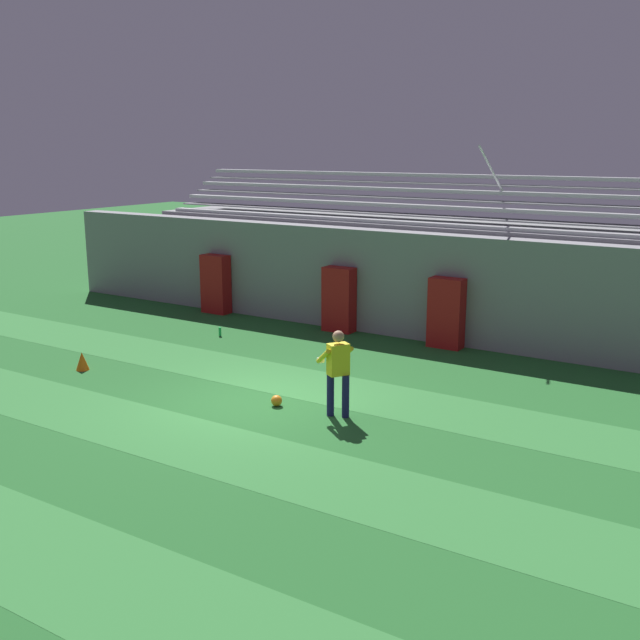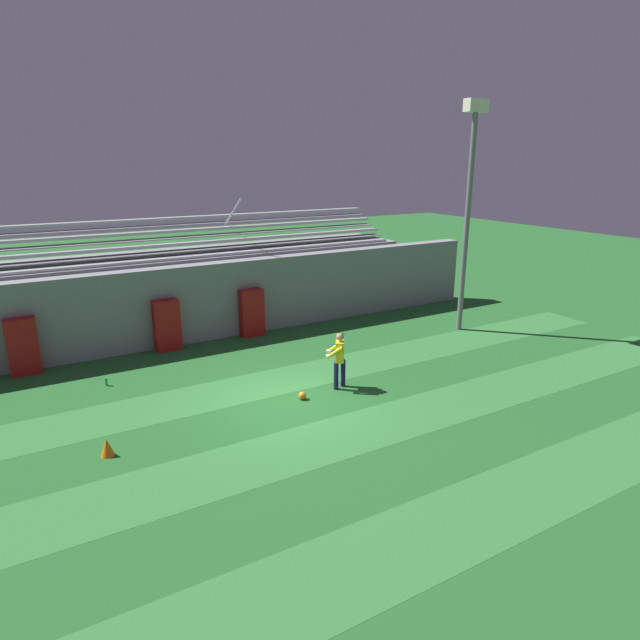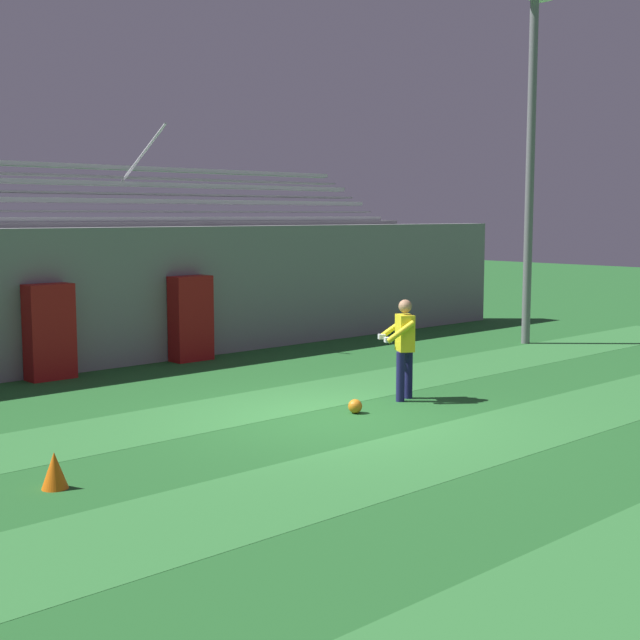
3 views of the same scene
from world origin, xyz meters
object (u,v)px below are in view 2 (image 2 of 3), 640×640
(padding_pillar_gate_left, at_px, (167,325))
(water_bottle, at_px, (106,382))
(traffic_cone, at_px, (107,447))
(goalkeeper, at_px, (339,357))
(soccer_ball, at_px, (302,396))
(floodlight_pole, at_px, (469,191))
(padding_pillar_far_left, at_px, (23,347))
(padding_pillar_gate_right, at_px, (252,313))

(padding_pillar_gate_left, distance_m, water_bottle, 3.35)
(padding_pillar_gate_left, relative_size, traffic_cone, 4.24)
(goalkeeper, height_order, water_bottle, goalkeeper)
(soccer_ball, height_order, water_bottle, water_bottle)
(floodlight_pole, xyz_separation_m, water_bottle, (-12.86, 1.14, -5.15))
(padding_pillar_far_left, bearing_deg, water_bottle, -48.08)
(padding_pillar_gate_right, distance_m, soccer_ball, 6.03)
(goalkeeper, bearing_deg, water_bottle, 148.82)
(padding_pillar_far_left, relative_size, floodlight_pole, 0.21)
(floodlight_pole, relative_size, goalkeeper, 5.02)
(padding_pillar_gate_left, height_order, padding_pillar_gate_right, same)
(padding_pillar_gate_right, height_order, water_bottle, padding_pillar_gate_right)
(padding_pillar_gate_left, relative_size, padding_pillar_far_left, 1.00)
(soccer_ball, distance_m, water_bottle, 5.86)
(floodlight_pole, bearing_deg, goalkeeper, -161.21)
(soccer_ball, bearing_deg, padding_pillar_gate_left, 109.81)
(goalkeeper, xyz_separation_m, water_bottle, (-5.84, 3.53, -0.83))
(padding_pillar_far_left, relative_size, water_bottle, 7.42)
(soccer_ball, bearing_deg, padding_pillar_gate_right, 80.06)
(padding_pillar_gate_left, distance_m, padding_pillar_far_left, 4.38)
(soccer_ball, relative_size, water_bottle, 0.92)
(padding_pillar_gate_right, bearing_deg, traffic_cone, -134.54)
(floodlight_pole, bearing_deg, water_bottle, 174.92)
(traffic_cone, bearing_deg, goalkeeper, 5.06)
(padding_pillar_far_left, relative_size, traffic_cone, 4.24)
(padding_pillar_gate_left, bearing_deg, padding_pillar_gate_right, 0.00)
(padding_pillar_gate_left, xyz_separation_m, floodlight_pole, (10.44, -3.34, 4.38))
(padding_pillar_gate_right, relative_size, padding_pillar_far_left, 1.00)
(padding_pillar_gate_left, distance_m, padding_pillar_gate_right, 3.16)
(padding_pillar_far_left, height_order, water_bottle, padding_pillar_far_left)
(padding_pillar_far_left, xyz_separation_m, soccer_ball, (6.51, -5.89, -0.78))
(soccer_ball, bearing_deg, goalkeeper, 7.44)
(padding_pillar_far_left, height_order, soccer_ball, padding_pillar_far_left)
(padding_pillar_gate_left, xyz_separation_m, soccer_ball, (2.12, -5.89, -0.78))
(goalkeeper, distance_m, soccer_ball, 1.56)
(floodlight_pole, bearing_deg, padding_pillar_gate_right, 155.40)
(padding_pillar_gate_left, distance_m, goalkeeper, 6.67)
(padding_pillar_gate_right, relative_size, traffic_cone, 4.24)
(water_bottle, bearing_deg, traffic_cone, -98.67)
(padding_pillar_far_left, xyz_separation_m, water_bottle, (1.97, -2.19, -0.77))
(floodlight_pole, height_order, traffic_cone, floodlight_pole)
(padding_pillar_gate_right, relative_size, water_bottle, 7.42)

